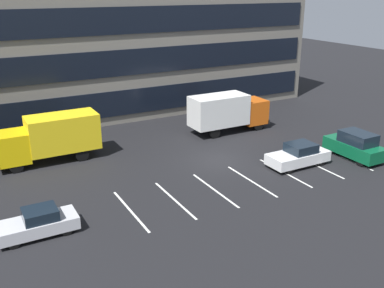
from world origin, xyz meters
name	(u,v)px	position (x,y,z in m)	size (l,w,h in m)	color
ground_plane	(218,160)	(0.00, 0.00, 0.00)	(120.00, 120.00, 0.00)	black
office_building	(125,36)	(0.00, 17.95, 7.20)	(36.30, 12.13, 14.40)	slate
lot_markings	(251,181)	(0.00, -4.08, 0.00)	(16.94, 5.40, 0.01)	silver
box_truck_orange	(228,111)	(4.28, 5.37, 1.86)	(7.13, 2.36, 3.31)	#D85914
box_truck_yellow_all	(50,136)	(-10.58, 5.73, 1.88)	(7.20, 2.38, 3.34)	yellow
sedan_white	(298,155)	(4.47, -3.51, 0.76)	(4.50, 1.88, 1.61)	white
suv_forest	(355,145)	(9.08, -4.39, 0.98)	(1.90, 4.48, 2.02)	#0C5933
sedan_silver	(38,223)	(-13.42, -4.20, 0.67)	(3.98, 1.67, 1.43)	silver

